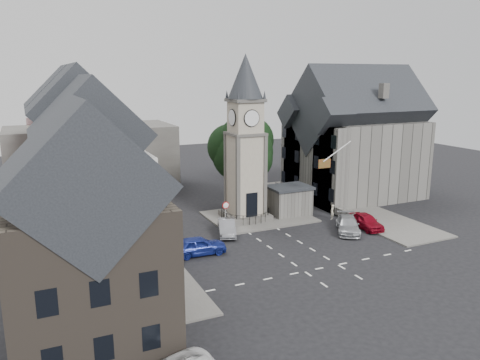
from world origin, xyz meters
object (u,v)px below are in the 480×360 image
car_west_blue (199,246)px  car_east_red (366,221)px  clock_tower (245,140)px  pedestrian (332,212)px  stone_shelter (289,200)px

car_west_blue → car_east_red: size_ratio=1.07×
clock_tower → car_east_red: 13.95m
pedestrian → stone_shelter: bearing=-83.5°
stone_shelter → car_east_red: size_ratio=1.02×
car_west_blue → pedestrian: 15.87m
car_west_blue → pedestrian: size_ratio=2.98×
car_east_red → car_west_blue: bearing=-175.1°
clock_tower → pedestrian: bearing=-24.5°
clock_tower → pedestrian: clock_tower is taller
car_west_blue → pedestrian: car_west_blue is taller
clock_tower → pedestrian: 11.47m
car_east_red → pedestrian: (-1.23, 3.75, 0.04)m
stone_shelter → car_east_red: 8.24m
stone_shelter → car_west_blue: bearing=-152.0°
stone_shelter → car_west_blue: (-12.30, -6.55, -0.78)m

